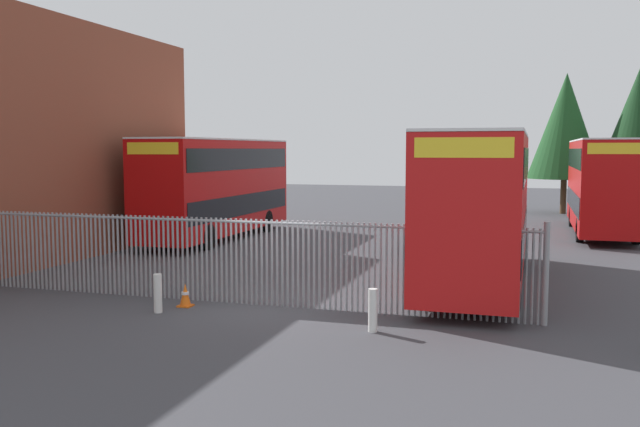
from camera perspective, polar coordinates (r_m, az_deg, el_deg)
name	(u,v)px	position (r m, az deg, el deg)	size (l,w,h in m)	color
ground_plane	(353,258)	(25.12, 2.72, -3.74)	(100.00, 100.00, 0.00)	#3D3D42
palisade_fence	(231,258)	(17.84, -7.37, -3.66)	(15.54, 0.14, 2.35)	gray
double_decker_bus_near_gate	(480,202)	(20.62, 13.18, 0.93)	(2.54, 10.81, 4.42)	red
double_decker_bus_behind_fence_left	(218,184)	(30.74, -8.48, 2.42)	(2.54, 10.81, 4.42)	#B70C0C
double_decker_bus_behind_fence_right	(602,182)	(34.68, 22.37, 2.40)	(2.54, 10.81, 4.42)	#B70C0C
bollard_near_left	(158,293)	(17.23, -13.32, -6.47)	(0.20, 0.20, 0.95)	silver
bollard_center_front	(373,310)	(15.09, 4.41, -8.02)	(0.20, 0.20, 0.95)	silver
traffic_cone_by_gate	(185,295)	(17.77, -11.13, -6.68)	(0.34, 0.34, 0.59)	orange
tree_tall_back	(566,126)	(44.95, 19.72, 6.84)	(4.50, 4.50, 8.61)	#4C3823
tree_short_side	(639,118)	(44.28, 24.95, 7.22)	(4.12, 4.12, 8.75)	#4C3823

